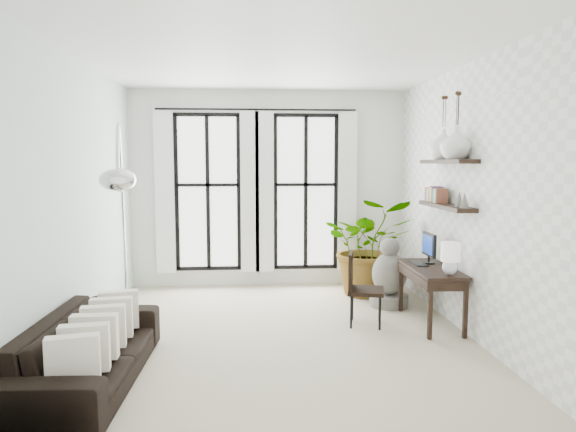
{
  "coord_description": "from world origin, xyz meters",
  "views": [
    {
      "loc": [
        -0.31,
        -5.94,
        2.04
      ],
      "look_at": [
        0.15,
        0.3,
        1.38
      ],
      "focal_mm": 32.0,
      "sensor_mm": 36.0,
      "label": 1
    }
  ],
  "objects": [
    {
      "name": "ceiling",
      "position": [
        0.0,
        0.0,
        3.2
      ],
      "size": [
        5.0,
        5.0,
        0.0
      ],
      "primitive_type": "plane",
      "color": "white",
      "rests_on": "wall_back"
    },
    {
      "name": "vase_b",
      "position": [
        2.11,
        0.39,
        2.27
      ],
      "size": [
        0.37,
        0.37,
        0.38
      ],
      "primitive_type": "imported",
      "color": "white",
      "rests_on": "shelf_upper"
    },
    {
      "name": "wall_right",
      "position": [
        2.25,
        0.0,
        1.6
      ],
      "size": [
        0.0,
        5.0,
        5.0
      ],
      "primitive_type": "plane",
      "rotation": [
        1.57,
        0.0,
        -1.57
      ],
      "color": "white",
      "rests_on": "floor"
    },
    {
      "name": "desk",
      "position": [
        1.95,
        0.18,
        0.69
      ],
      "size": [
        0.52,
        1.23,
        1.12
      ],
      "color": "black",
      "rests_on": "floor"
    },
    {
      "name": "desk_chair",
      "position": [
        1.05,
        0.29,
        0.52
      ],
      "size": [
        0.53,
        0.53,
        0.92
      ],
      "rotation": [
        0.0,
        0.0,
        -0.24
      ],
      "color": "black",
      "rests_on": "floor"
    },
    {
      "name": "wall_left",
      "position": [
        -2.25,
        0.0,
        1.6
      ],
      "size": [
        0.0,
        5.0,
        5.0
      ],
      "primitive_type": "plane",
      "rotation": [
        1.57,
        0.0,
        1.57
      ],
      "color": "silver",
      "rests_on": "floor"
    },
    {
      "name": "windows",
      "position": [
        -0.2,
        2.43,
        1.56
      ],
      "size": [
        3.26,
        0.13,
        2.65
      ],
      "color": "white",
      "rests_on": "wall_back"
    },
    {
      "name": "arc_lamp",
      "position": [
        -1.7,
        -0.33,
        1.9
      ],
      "size": [
        0.75,
        2.15,
        2.44
      ],
      "color": "silver",
      "rests_on": "floor"
    },
    {
      "name": "buddha",
      "position": [
        1.65,
        1.09,
        0.41
      ],
      "size": [
        0.55,
        0.55,
        0.98
      ],
      "color": "slate",
      "rests_on": "floor"
    },
    {
      "name": "wall_shelves",
      "position": [
        2.11,
        0.27,
        1.73
      ],
      "size": [
        0.25,
        1.3,
        0.6
      ],
      "color": "black",
      "rests_on": "wall_right"
    },
    {
      "name": "vase_a",
      "position": [
        2.11,
        -0.01,
        2.27
      ],
      "size": [
        0.37,
        0.37,
        0.38
      ],
      "primitive_type": "imported",
      "color": "white",
      "rests_on": "shelf_upper"
    },
    {
      "name": "floor",
      "position": [
        0.0,
        0.0,
        0.0
      ],
      "size": [
        5.0,
        5.0,
        0.0
      ],
      "primitive_type": "plane",
      "color": "#B6AE90",
      "rests_on": "ground"
    },
    {
      "name": "wall_back",
      "position": [
        0.0,
        2.5,
        1.6
      ],
      "size": [
        4.5,
        0.0,
        4.5
      ],
      "primitive_type": "plane",
      "rotation": [
        1.57,
        0.0,
        0.0
      ],
      "color": "white",
      "rests_on": "floor"
    },
    {
      "name": "throw_pillows",
      "position": [
        -1.7,
        -1.27,
        0.5
      ],
      "size": [
        0.4,
        1.52,
        0.4
      ],
      "color": "white",
      "rests_on": "sofa"
    },
    {
      "name": "plant",
      "position": [
        1.52,
        1.75,
        0.75
      ],
      "size": [
        1.54,
        1.39,
        1.5
      ],
      "primitive_type": "imported",
      "rotation": [
        0.0,
        0.0,
        -0.17
      ],
      "color": "#2D7228",
      "rests_on": "floor"
    },
    {
      "name": "sofa",
      "position": [
        -1.8,
        -1.27,
        0.32
      ],
      "size": [
        0.91,
        2.2,
        0.64
      ],
      "primitive_type": "imported",
      "rotation": [
        0.0,
        0.0,
        1.54
      ],
      "color": "black",
      "rests_on": "floor"
    }
  ]
}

